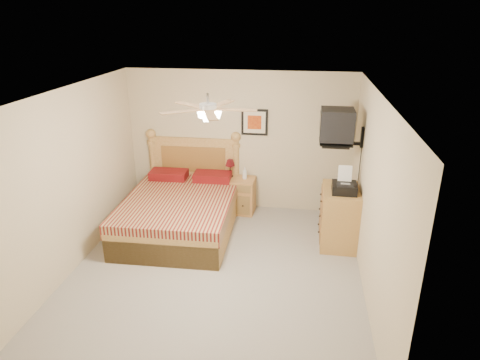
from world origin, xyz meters
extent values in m
plane|color=gray|center=(0.00, 0.00, 0.00)|extent=(4.50, 4.50, 0.00)
cube|color=white|center=(0.00, 0.00, 2.50)|extent=(4.00, 4.50, 0.04)
cube|color=beige|center=(0.00, 2.25, 1.25)|extent=(4.00, 0.04, 2.50)
cube|color=beige|center=(0.00, -2.25, 1.25)|extent=(4.00, 0.04, 2.50)
cube|color=beige|center=(-2.00, 0.00, 1.25)|extent=(0.04, 4.50, 2.50)
cube|color=beige|center=(2.00, 0.00, 1.25)|extent=(0.04, 4.50, 2.50)
cube|color=olive|center=(0.01, 2.00, 0.32)|extent=(0.61, 0.47, 0.64)
imported|color=white|center=(0.13, 2.02, 0.74)|extent=(0.11, 0.11, 0.21)
cube|color=black|center=(0.27, 2.23, 1.62)|extent=(0.46, 0.04, 0.46)
cube|color=#B07737|center=(1.73, 1.09, 0.46)|extent=(0.55, 0.79, 0.93)
imported|color=#B3A38F|center=(1.67, 1.38, 0.94)|extent=(0.26, 0.31, 0.03)
imported|color=tan|center=(1.68, 1.38, 0.96)|extent=(0.23, 0.29, 0.02)
camera|label=1|loc=(1.09, -4.99, 3.41)|focal=32.00mm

